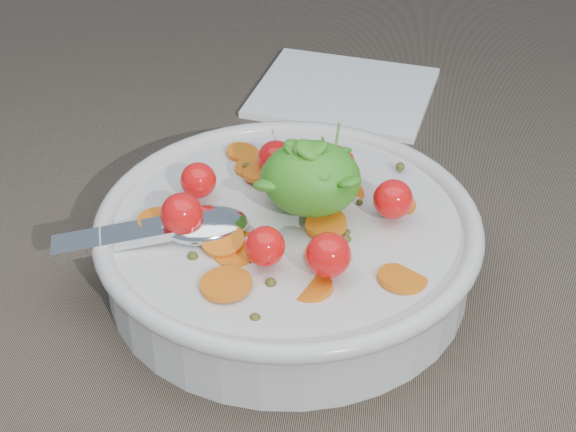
# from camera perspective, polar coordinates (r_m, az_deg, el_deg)

# --- Properties ---
(ground) EXTENTS (6.00, 6.00, 0.00)m
(ground) POSITION_cam_1_polar(r_m,az_deg,el_deg) (0.61, -1.87, -3.30)
(ground) COLOR brown
(ground) RESTS_ON ground
(bowl) EXTENTS (0.27, 0.25, 0.11)m
(bowl) POSITION_cam_1_polar(r_m,az_deg,el_deg) (0.59, -0.01, -1.70)
(bowl) COLOR silver
(bowl) RESTS_ON ground
(napkin) EXTENTS (0.18, 0.16, 0.01)m
(napkin) POSITION_cam_1_polar(r_m,az_deg,el_deg) (0.83, 3.60, 7.99)
(napkin) COLOR white
(napkin) RESTS_ON ground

